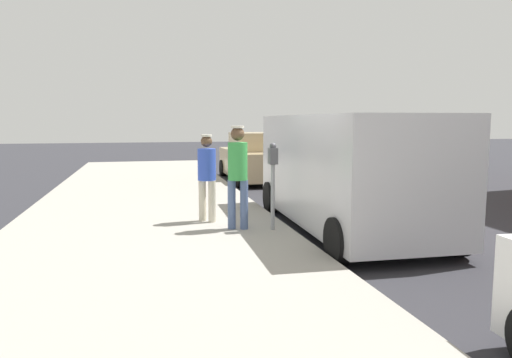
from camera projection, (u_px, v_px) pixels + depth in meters
name	position (u px, v px, depth m)	size (l,w,h in m)	color
ground_plane	(362.00, 244.00, 8.11)	(80.00, 80.00, 0.00)	#2D2D33
sidewalk_slab	(148.00, 252.00, 7.31)	(5.00, 32.00, 0.15)	#9E998E
parking_meter_near	(273.00, 171.00, 8.37)	(0.14, 0.18, 1.52)	gray
pedestrian_in_green	(238.00, 170.00, 8.41)	(0.35, 0.34, 1.81)	#4C608C
pedestrian_in_blue	(207.00, 172.00, 9.05)	(0.34, 0.34, 1.64)	beige
parked_van	(346.00, 169.00, 9.02)	(2.22, 5.24, 2.15)	#BCBCC1
parked_sedan_behind	(256.00, 159.00, 16.52)	(1.95, 4.41, 1.65)	tan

